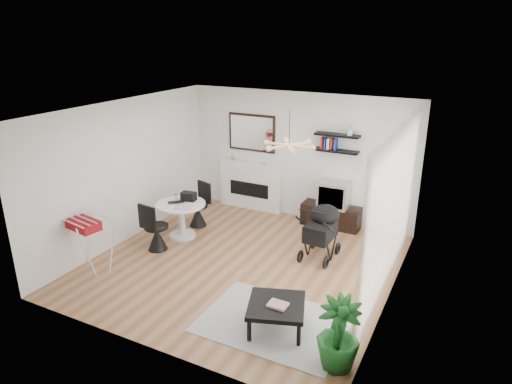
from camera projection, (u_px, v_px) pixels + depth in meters
The scene contains 25 objects.
floor at pixel (243, 264), 8.01m from camera, with size 5.00×5.00×0.00m, color brown.
ceiling at pixel (241, 110), 7.10m from camera, with size 5.00×5.00×0.00m, color white.
wall_back at pixel (298, 156), 9.65m from camera, with size 5.00×5.00×0.00m, color white.
wall_left at pixel (126, 171), 8.62m from camera, with size 5.00×5.00×0.00m, color white.
wall_right at pixel (396, 218), 6.49m from camera, with size 5.00×5.00×0.00m, color white.
sheer_curtain at pixel (392, 212), 6.70m from camera, with size 0.04×3.60×2.60m, color white.
fireplace at pixel (251, 180), 10.28m from camera, with size 1.50×0.17×2.16m.
shelf_lower at pixel (336, 151), 9.09m from camera, with size 0.90×0.25×0.04m, color black.
shelf_upper at pixel (337, 135), 8.98m from camera, with size 0.90×0.25×0.04m, color black.
pendant_lamp at pixel (289, 145), 7.23m from camera, with size 0.90×0.90×0.10m, color #E0A975, non-canonical shape.
tv_console at pixel (331, 216), 9.47m from camera, with size 1.22×0.43×0.46m, color black.
crt_tv at pixel (334, 194), 9.29m from camera, with size 0.60×0.53×0.53m.
dining_table at pixel (181, 215), 8.91m from camera, with size 0.96×0.96×0.70m.
laptop at pixel (176, 203), 8.82m from camera, with size 0.32×0.21×0.03m, color black.
black_bag at pixel (189, 196), 8.96m from camera, with size 0.29×0.17×0.17m, color black.
newspaper at pixel (184, 207), 8.63m from camera, with size 0.34×0.28×0.01m, color silver.
drinking_glass at pixel (176, 196), 9.07m from camera, with size 0.05×0.05×0.09m, color white.
chair_far at pixel (198, 212), 9.50m from camera, with size 0.48×0.49×0.92m.
chair_near at pixel (156, 235), 8.43m from camera, with size 0.45×0.47×0.94m.
drying_rack at pixel (89, 243), 7.62m from camera, with size 0.75×0.72×0.98m.
stroller at pixel (321, 233), 8.13m from camera, with size 0.56×0.89×1.07m.
rug at pixel (273, 322), 6.40m from camera, with size 2.00×1.45×0.01m, color #A6A6A6.
coffee_table at pixel (276, 306), 6.16m from camera, with size 0.96×0.96×0.39m.
magazines at pixel (278, 305), 6.08m from camera, with size 0.25×0.20×0.04m, color #B4422D.
potted_plant at pixel (338, 334), 5.43m from camera, with size 0.52×0.52×0.93m, color #19581E.
Camera 1 is at (3.43, -6.23, 3.89)m, focal length 32.00 mm.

